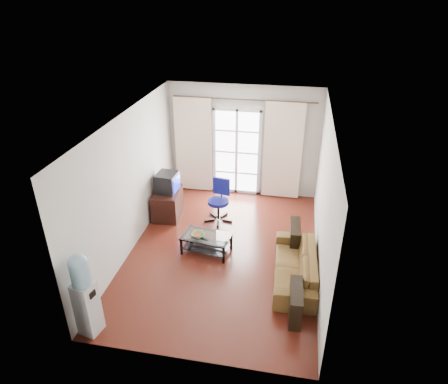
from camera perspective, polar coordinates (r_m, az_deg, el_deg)
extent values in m
plane|color=#541F13|center=(7.99, -0.13, -8.47)|extent=(5.20, 5.20, 0.00)
plane|color=white|center=(6.74, -0.15, 10.32)|extent=(5.20, 5.20, 0.00)
cube|color=#B9B7B0|center=(9.61, 2.78, 7.27)|extent=(3.60, 0.02, 2.70)
cube|color=#B9B7B0|center=(5.17, -5.67, -13.23)|extent=(3.60, 0.02, 2.70)
cube|color=#B9B7B0|center=(7.77, -13.30, 1.27)|extent=(0.02, 5.20, 2.70)
cube|color=#B9B7B0|center=(7.19, 14.10, -1.12)|extent=(0.02, 5.20, 2.70)
cube|color=white|center=(9.69, 1.82, 5.73)|extent=(1.01, 0.02, 2.04)
cube|color=white|center=(9.68, 1.81, 5.68)|extent=(1.16, 0.06, 2.15)
cylinder|color=#4C3F2D|center=(9.20, 2.84, 13.06)|extent=(3.30, 0.04, 0.04)
cube|color=beige|center=(9.78, -4.37, 6.65)|extent=(0.90, 0.07, 2.35)
cube|color=beige|center=(9.48, 8.37, 5.72)|extent=(0.90, 0.07, 2.35)
cube|color=gray|center=(9.86, 7.16, 1.16)|extent=(0.64, 0.12, 0.64)
imported|color=brown|center=(7.31, 10.11, -10.31)|extent=(1.89, 0.85, 0.54)
cube|color=silver|center=(7.77, -2.54, -6.30)|extent=(0.99, 0.66, 0.01)
cube|color=black|center=(7.92, -2.50, -7.83)|extent=(0.92, 0.59, 0.01)
cube|color=black|center=(7.85, -6.12, -7.73)|extent=(0.05, 0.05, 0.37)
cube|color=black|center=(7.58, -0.06, -9.01)|extent=(0.05, 0.05, 0.37)
cube|color=black|center=(8.20, -4.77, -5.93)|extent=(0.05, 0.05, 0.37)
cube|color=black|center=(7.94, 1.04, -7.07)|extent=(0.05, 0.05, 0.37)
imported|color=#2F8246|center=(7.75, -3.71, -6.15)|extent=(0.42, 0.42, 0.06)
imported|color=#B53216|center=(7.85, -4.55, -5.85)|extent=(0.20, 0.26, 0.02)
cube|color=black|center=(7.67, -2.83, -6.69)|extent=(0.16, 0.08, 0.02)
cube|color=black|center=(9.07, -8.08, -1.63)|extent=(0.62, 0.87, 0.61)
cube|color=black|center=(8.84, -8.12, 1.37)|extent=(0.47, 0.50, 0.43)
cube|color=#0C19E5|center=(8.76, -6.80, 1.20)|extent=(0.05, 0.37, 0.32)
cube|color=black|center=(8.91, -9.23, 1.51)|extent=(0.16, 0.33, 0.28)
cylinder|color=black|center=(8.83, -0.81, -2.70)|extent=(0.05, 0.05, 0.48)
cylinder|color=navy|center=(8.71, -0.82, -1.41)|extent=(0.46, 0.46, 0.07)
cube|color=navy|center=(8.75, -0.36, 0.83)|extent=(0.38, 0.11, 0.40)
cube|color=silver|center=(6.47, -18.92, -15.37)|extent=(0.35, 0.35, 0.92)
cylinder|color=#79A5BB|center=(6.07, -19.86, -10.91)|extent=(0.28, 0.28, 0.37)
sphere|color=#79A5BB|center=(5.96, -20.15, -9.53)|extent=(0.28, 0.28, 0.28)
cube|color=black|center=(6.19, -18.33, -13.70)|extent=(0.06, 0.12, 0.10)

